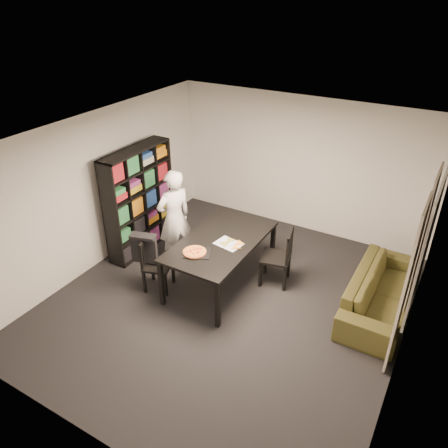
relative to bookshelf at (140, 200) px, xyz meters
The scene contains 16 objects.
room 2.26m from the bookshelf, 15.56° to the right, with size 5.01×5.51×2.61m.
window_pane 4.67m from the bookshelf, ahead, with size 0.02×1.40×1.60m, color black.
window_frame 4.67m from the bookshelf, ahead, with size 0.03×1.52×1.72m, color white.
curtain_left 4.59m from the bookshelf, ahead, with size 0.03×0.70×2.25m, color #BBB49F.
curtain_right 4.59m from the bookshelf, ahead, with size 0.03×0.70×2.25m, color #BBB49F.
bookshelf is the anchor object (origin of this frame).
dining_table 1.84m from the bookshelf, ahead, with size 1.09×1.96×0.82m.
chair_left 1.37m from the bookshelf, 43.33° to the right, with size 0.52×0.52×0.89m.
chair_right 2.69m from the bookshelf, ahead, with size 0.55×0.55×0.98m.
draped_jacket 1.25m from the bookshelf, 48.21° to the right, with size 0.43×0.28×0.49m.
person 0.83m from the bookshelf, ahead, with size 0.63×0.41×1.72m, color white.
baking_tray 1.86m from the bookshelf, 23.71° to the right, with size 0.40×0.32×0.01m, color black.
pepperoni_pizza 1.84m from the bookshelf, 24.77° to the right, with size 0.35×0.35×0.03m.
kitchen_towel 2.00m from the bookshelf, ahead, with size 0.40×0.30×0.01m, color white.
pizza_slices 2.05m from the bookshelf, ahead, with size 0.37×0.31×0.01m, color gold, non-canonical shape.
sofa 4.27m from the bookshelf, ahead, with size 2.09×0.82×0.61m, color #443F1B.
Camera 1 is at (2.60, -4.64, 4.38)m, focal length 35.00 mm.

